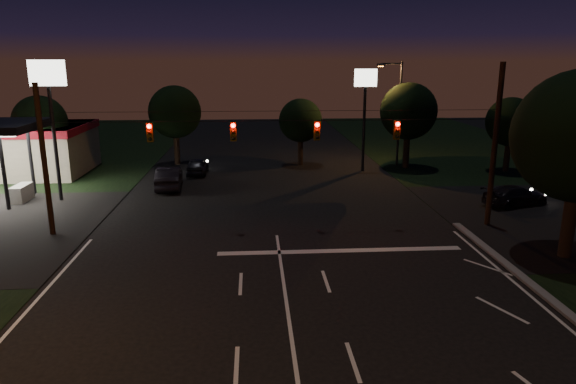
{
  "coord_description": "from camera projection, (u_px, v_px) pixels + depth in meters",
  "views": [
    {
      "loc": [
        -1.18,
        -11.91,
        9.06
      ],
      "look_at": [
        0.44,
        11.61,
        3.0
      ],
      "focal_mm": 32.0,
      "sensor_mm": 36.0,
      "label": 1
    }
  ],
  "objects": [
    {
      "name": "pole_sign_left_near",
      "position": [
        49.0,
        94.0,
        32.44
      ],
      "size": [
        2.2,
        0.3,
        9.1
      ],
      "color": "black",
      "rests_on": "ground"
    },
    {
      "name": "car_oncoming_b",
      "position": [
        169.0,
        178.0,
        37.31
      ],
      "size": [
        2.04,
        4.91,
        1.58
      ],
      "primitive_type": "imported",
      "rotation": [
        0.0,
        0.0,
        3.22
      ],
      "color": "black",
      "rests_on": "ground"
    },
    {
      "name": "tree_far_b",
      "position": [
        175.0,
        113.0,
        45.14
      ],
      "size": [
        4.6,
        4.6,
        6.98
      ],
      "color": "black",
      "rests_on": "ground"
    },
    {
      "name": "tree_far_c",
      "position": [
        301.0,
        121.0,
        45.06
      ],
      "size": [
        3.8,
        3.8,
        5.86
      ],
      "color": "black",
      "rests_on": "ground"
    },
    {
      "name": "tree_far_d",
      "position": [
        408.0,
        112.0,
        43.52
      ],
      "size": [
        4.8,
        4.8,
        7.3
      ],
      "color": "black",
      "rests_on": "ground"
    },
    {
      "name": "car_oncoming_a",
      "position": [
        197.0,
        166.0,
        42.01
      ],
      "size": [
        1.65,
        3.92,
        1.33
      ],
      "primitive_type": "imported",
      "rotation": [
        0.0,
        0.0,
        3.12
      ],
      "color": "black",
      "rests_on": "ground"
    },
    {
      "name": "tree_far_e",
      "position": [
        510.0,
        122.0,
        42.27
      ],
      "size": [
        4.0,
        4.0,
        6.18
      ],
      "color": "black",
      "rests_on": "ground"
    },
    {
      "name": "stop_bar",
      "position": [
        340.0,
        251.0,
        25.15
      ],
      "size": [
        12.0,
        0.5,
        0.01
      ],
      "primitive_type": "cube",
      "color": "silver",
      "rests_on": "ground"
    },
    {
      "name": "utility_pole_right",
      "position": [
        487.0,
        225.0,
        29.13
      ],
      "size": [
        0.3,
        0.3,
        9.0
      ],
      "primitive_type": "cylinder",
      "color": "black",
      "rests_on": "ground"
    },
    {
      "name": "pole_sign_right",
      "position": [
        365.0,
        96.0,
        41.81
      ],
      "size": [
        1.8,
        0.3,
        8.4
      ],
      "color": "black",
      "rests_on": "ground"
    },
    {
      "name": "signal_span",
      "position": [
        275.0,
        130.0,
        26.93
      ],
      "size": [
        24.0,
        0.4,
        1.56
      ],
      "color": "black",
      "rests_on": "ground"
    },
    {
      "name": "car_cross",
      "position": [
        515.0,
        196.0,
        32.88
      ],
      "size": [
        4.8,
        3.11,
        1.29
      ],
      "primitive_type": "imported",
      "rotation": [
        0.0,
        0.0,
        1.89
      ],
      "color": "black",
      "rests_on": "ground"
    },
    {
      "name": "street_light_right_far",
      "position": [
        397.0,
        106.0,
        44.2
      ],
      "size": [
        2.2,
        0.35,
        9.0
      ],
      "color": "black",
      "rests_on": "ground"
    },
    {
      "name": "utility_pole_left",
      "position": [
        53.0,
        234.0,
        27.54
      ],
      "size": [
        0.28,
        0.28,
        8.0
      ],
      "primitive_type": "cylinder",
      "color": "black",
      "rests_on": "ground"
    },
    {
      "name": "tree_far_a",
      "position": [
        41.0,
        123.0,
        40.69
      ],
      "size": [
        4.2,
        4.2,
        6.42
      ],
      "color": "black",
      "rests_on": "ground"
    }
  ]
}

